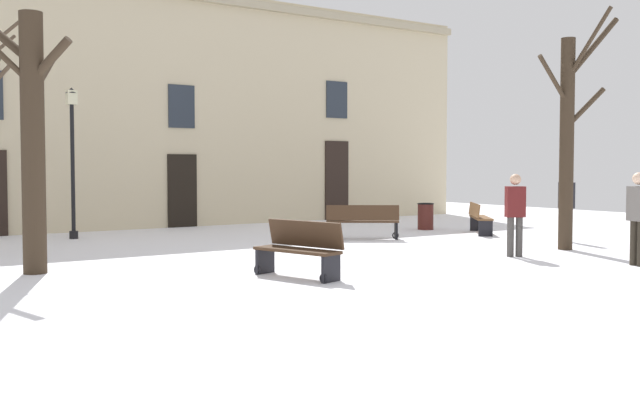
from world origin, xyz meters
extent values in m
plane|color=white|center=(0.00, 0.00, 0.00)|extent=(34.75, 34.75, 0.00)
cube|color=beige|center=(0.00, 9.43, 3.64)|extent=(21.72, 0.40, 7.27)
cube|color=black|center=(-0.15, 9.21, 1.11)|extent=(0.93, 0.08, 2.22)
cube|color=#262D38|center=(-0.15, 9.21, 3.67)|extent=(0.84, 0.06, 1.30)
cube|color=black|center=(5.61, 9.21, 1.37)|extent=(0.96, 0.08, 2.74)
cube|color=#262D38|center=(5.61, 9.21, 4.17)|extent=(0.87, 0.06, 1.27)
cylinder|color=#382B1E|center=(-6.05, 1.67, 2.24)|extent=(0.39, 0.39, 4.49)
cylinder|color=#382B1E|center=(-6.41, 1.73, 3.63)|extent=(0.81, 0.23, 0.81)
cylinder|color=#382B1E|center=(-5.81, 1.38, 3.65)|extent=(0.66, 0.75, 0.78)
cylinder|color=#382B1E|center=(-5.73, 2.31, 3.51)|extent=(0.81, 1.42, 0.91)
cylinder|color=#382B1E|center=(-6.34, 2.28, 4.06)|extent=(0.75, 1.35, 0.98)
cylinder|color=#382B1E|center=(4.60, -1.12, 2.34)|extent=(0.31, 0.31, 4.68)
cylinder|color=#382B1E|center=(4.62, -1.62, 4.50)|extent=(0.14, 1.09, 1.43)
cylinder|color=#382B1E|center=(5.19, -1.31, 4.48)|extent=(1.30, 0.52, 1.43)
cylinder|color=#382B1E|center=(4.90, -1.36, 3.15)|extent=(0.73, 0.63, 0.90)
cylinder|color=#382B1E|center=(4.13, -1.12, 3.73)|extent=(1.01, 0.10, 1.04)
cylinder|color=black|center=(-3.88, 7.40, 1.71)|extent=(0.10, 0.10, 3.42)
cylinder|color=black|center=(-3.88, 7.40, 0.10)|extent=(0.22, 0.22, 0.20)
cube|color=beige|center=(-3.88, 7.40, 3.60)|extent=(0.24, 0.24, 0.36)
cone|color=black|center=(-3.88, 7.40, 3.78)|extent=(0.30, 0.30, 0.14)
cylinder|color=#4C1E19|center=(5.45, 4.42, 0.37)|extent=(0.46, 0.46, 0.74)
torus|color=black|center=(5.45, 4.42, 0.76)|extent=(0.49, 0.49, 0.04)
cube|color=#3D2819|center=(-2.52, -1.24, 0.46)|extent=(0.89, 1.66, 0.05)
cube|color=#3D2819|center=(-2.32, -1.18, 0.72)|extent=(0.57, 1.57, 0.45)
cube|color=black|center=(-2.73, -0.53, 0.23)|extent=(0.42, 0.18, 0.46)
torus|color=black|center=(-2.91, -0.58, 0.08)|extent=(0.08, 0.17, 0.17)
cube|color=black|center=(-2.32, -1.94, 0.23)|extent=(0.42, 0.18, 0.46)
torus|color=black|center=(-2.49, -2.00, 0.08)|extent=(0.08, 0.17, 0.17)
cube|color=#3D2819|center=(2.23, 3.24, 0.45)|extent=(1.75, 1.39, 0.05)
cube|color=#3D2819|center=(2.12, 3.09, 0.69)|extent=(1.58, 1.14, 0.38)
cube|color=black|center=(2.93, 2.75, 0.23)|extent=(0.26, 0.34, 0.45)
torus|color=black|center=(3.02, 2.88, 0.08)|extent=(0.16, 0.12, 0.17)
cube|color=black|center=(1.52, 3.73, 0.23)|extent=(0.26, 0.34, 0.45)
torus|color=black|center=(1.61, 3.86, 0.08)|extent=(0.16, 0.12, 0.17)
cube|color=brown|center=(5.86, 2.62, 0.44)|extent=(1.39, 1.63, 0.05)
cube|color=brown|center=(5.71, 2.74, 0.66)|extent=(1.14, 1.43, 0.36)
cube|color=black|center=(5.36, 1.98, 0.22)|extent=(0.33, 0.27, 0.44)
torus|color=black|center=(5.48, 1.89, 0.08)|extent=(0.13, 0.15, 0.17)
cube|color=black|center=(6.36, 3.27, 0.22)|extent=(0.33, 0.27, 0.44)
torus|color=black|center=(6.48, 3.17, 0.08)|extent=(0.13, 0.15, 0.17)
cylinder|color=black|center=(6.03, -0.11, 0.41)|extent=(0.14, 0.14, 0.83)
cylinder|color=black|center=(6.08, 0.06, 0.41)|extent=(0.14, 0.14, 0.83)
cube|color=black|center=(6.05, -0.03, 1.14)|extent=(0.32, 0.43, 0.64)
sphere|color=beige|center=(6.05, -0.03, 1.61)|extent=(0.23, 0.23, 0.23)
cylinder|color=#403D3A|center=(2.59, -1.32, 0.41)|extent=(0.14, 0.14, 0.82)
cylinder|color=#403D3A|center=(2.74, -1.41, 0.41)|extent=(0.14, 0.14, 0.82)
cube|color=#591919|center=(2.66, -1.37, 1.13)|extent=(0.44, 0.39, 0.63)
sphere|color=tan|center=(2.66, -1.37, 1.59)|extent=(0.22, 0.22, 0.22)
cylinder|color=#2D271E|center=(3.54, -3.46, 0.42)|extent=(0.14, 0.14, 0.84)
cube|color=slate|center=(3.52, -3.55, 1.16)|extent=(0.30, 0.42, 0.65)
sphere|color=beige|center=(3.52, -3.55, 1.63)|extent=(0.23, 0.23, 0.23)
camera|label=1|loc=(-8.80, -11.36, 1.85)|focal=40.36mm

